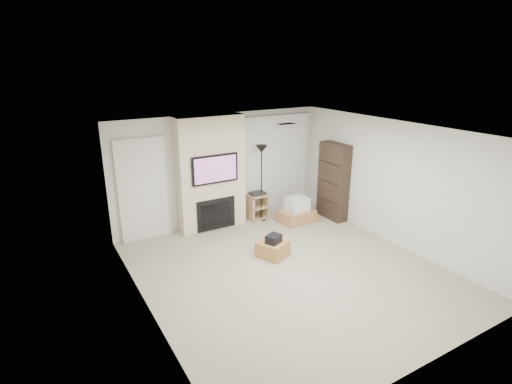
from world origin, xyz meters
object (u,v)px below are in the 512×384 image
av_stand (258,205)px  box_stack (297,212)px  bookshelf (333,181)px  ottoman (273,249)px  floor_lamp (261,162)px

av_stand → box_stack: (0.71, -0.59, -0.13)m
bookshelf → ottoman: bearing=-157.3°
ottoman → floor_lamp: 2.26m
ottoman → av_stand: (0.72, 1.79, 0.20)m
bookshelf → av_stand: bearing=152.2°
ottoman → floor_lamp: bearing=65.5°
ottoman → av_stand: bearing=68.0°
ottoman → av_stand: 1.94m
ottoman → box_stack: 1.87m
ottoman → floor_lamp: (0.78, 1.71, 1.25)m
ottoman → bookshelf: size_ratio=0.28×
ottoman → box_stack: (1.44, 1.20, 0.07)m
box_stack → av_stand: bearing=140.4°
ottoman → av_stand: size_ratio=0.76×
av_stand → floor_lamp: bearing=-53.1°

